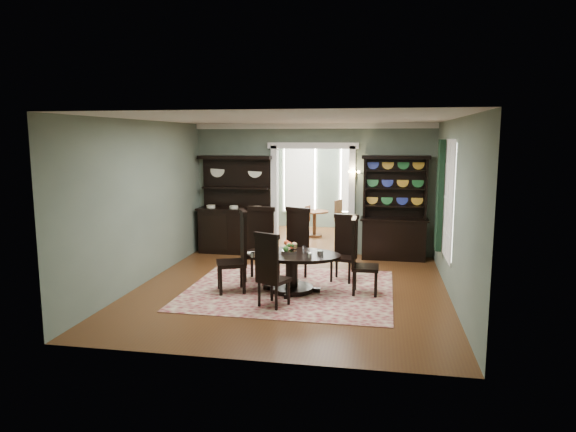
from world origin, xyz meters
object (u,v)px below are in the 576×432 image
dining_table (292,265)px  parlor_table (314,220)px  welsh_dresser (394,222)px  sideboard (235,219)px

dining_table → parlor_table: parlor_table is taller
dining_table → parlor_table: 5.10m
dining_table → parlor_table: (-0.25, 5.09, -0.01)m
welsh_dresser → parlor_table: (-2.06, 2.23, -0.37)m
welsh_dresser → sideboard: bearing=-179.8°
dining_table → parlor_table: size_ratio=2.30×
dining_table → sideboard: sideboard is taller
sideboard → dining_table: bearing=-56.3°
dining_table → welsh_dresser: (1.81, 2.86, 0.36)m
parlor_table → sideboard: bearing=-125.2°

